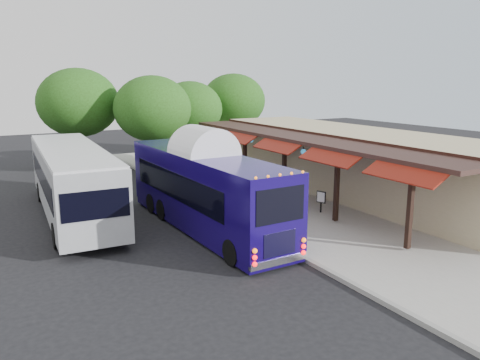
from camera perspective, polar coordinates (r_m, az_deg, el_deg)
ground at (r=19.13m, az=2.83°, el=-7.24°), size 90.00×90.00×0.00m
sidewalk at (r=24.99m, az=7.63°, el=-2.48°), size 10.00×40.00×0.15m
curb at (r=22.44m, az=-2.54°, el=-4.08°), size 0.20×40.00×0.16m
station_shelter at (r=26.76m, az=13.54°, el=2.15°), size 8.15×20.00×3.60m
coach_bus at (r=19.98m, az=-4.36°, el=-0.75°), size 2.65×11.12×3.53m
city_bus at (r=23.20m, az=-19.75°, el=0.16°), size 3.23×12.31×3.28m
ped_a at (r=20.54m, az=4.68°, el=-3.15°), size 0.59×0.40×1.57m
ped_b at (r=25.20m, az=-1.42°, el=0.07°), size 0.94×0.76×1.83m
ped_c at (r=22.75m, az=5.48°, el=-1.25°), size 1.20×0.80×1.89m
ped_d at (r=29.50m, az=-6.91°, el=1.69°), size 1.22×0.83×1.76m
sign_board at (r=22.45m, az=9.86°, el=-2.19°), size 0.20×0.45×1.04m
tree_left at (r=32.15m, az=-10.60°, el=8.53°), size 5.18×5.18×6.63m
tree_mid at (r=35.85m, az=-6.11°, el=8.60°), size 4.87×4.87×6.24m
tree_right at (r=39.99m, az=-0.80°, el=9.61°), size 5.34×5.34×6.84m
tree_far at (r=34.69m, az=-19.12°, el=8.89°), size 5.57×5.57×7.14m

